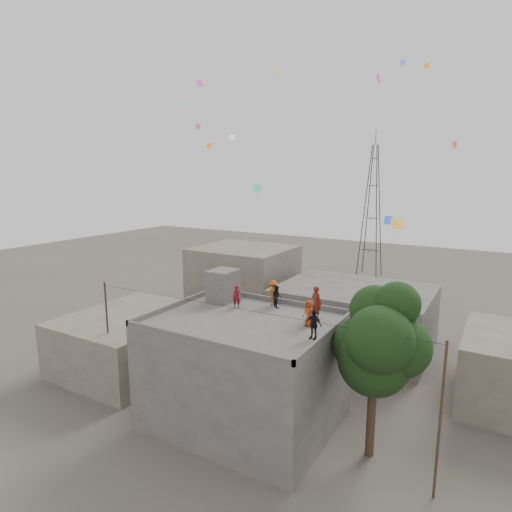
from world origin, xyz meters
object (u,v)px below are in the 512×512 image
at_px(person_red_adult, 316,303).
at_px(person_dark_adult, 313,324).
at_px(transmission_tower, 372,211).
at_px(tree, 379,342).
at_px(stair_head_box, 223,285).

xyz_separation_m(person_red_adult, person_dark_adult, (1.03, -2.86, -0.20)).
relative_size(transmission_tower, person_red_adult, 10.66).
distance_m(tree, person_dark_adult, 3.27).
bearing_deg(transmission_tower, person_red_adult, -78.95).
height_order(stair_head_box, person_dark_adult, stair_head_box).
bearing_deg(stair_head_box, person_dark_adult, -22.68).
bearing_deg(stair_head_box, person_red_adult, -2.72).
bearing_deg(tree, person_red_adult, 157.07).
bearing_deg(person_red_adult, stair_head_box, 18.23).
distance_m(stair_head_box, transmission_tower, 37.46).
bearing_deg(tree, transmission_tower, 106.09).
distance_m(person_red_adult, person_dark_adult, 3.05).
relative_size(stair_head_box, tree, 0.22).
distance_m(stair_head_box, person_dark_adult, 8.24).
relative_size(tree, person_red_adult, 4.85).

